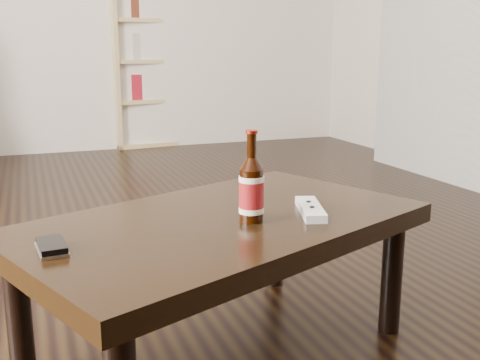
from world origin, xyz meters
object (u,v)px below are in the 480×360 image
object	(u,v)px
bookshelf	(151,58)
remote	(310,209)
coffee_table	(222,236)
phone	(52,247)
beer_bottle	(251,190)

from	to	relation	value
bookshelf	remote	size ratio (longest dim) A/B	7.18
coffee_table	remote	world-z (taller)	remote
phone	remote	size ratio (longest dim) A/B	0.57
bookshelf	phone	size ratio (longest dim) A/B	12.52
coffee_table	beer_bottle	distance (m)	0.15
coffee_table	phone	world-z (taller)	phone
phone	remote	distance (m)	0.65
beer_bottle	bookshelf	bearing A→B (deg)	81.64
coffee_table	beer_bottle	xyz separation A→B (m)	(0.06, -0.06, 0.13)
remote	coffee_table	bearing A→B (deg)	-173.76
coffee_table	phone	size ratio (longest dim) A/B	10.27
beer_bottle	remote	world-z (taller)	beer_bottle
beer_bottle	phone	bearing A→B (deg)	-174.26
beer_bottle	phone	xyz separation A→B (m)	(-0.47, -0.05, -0.07)
phone	beer_bottle	bearing A→B (deg)	0.43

